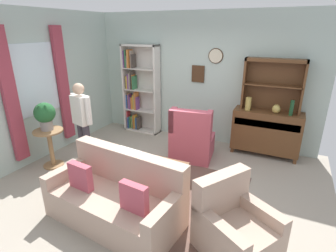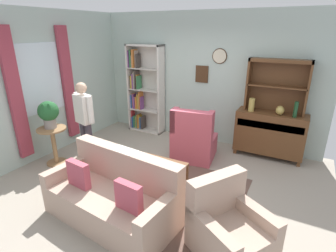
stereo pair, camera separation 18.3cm
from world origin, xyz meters
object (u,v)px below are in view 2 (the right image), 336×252
Objects in this scene: bookshelf at (143,90)px; vase_tall at (252,105)px; sideboard_hutch at (278,79)px; couch_floral at (113,197)px; book_stack at (161,164)px; bottle_wine at (296,110)px; sideboard at (270,133)px; coffee_table at (160,168)px; plant_stand at (54,142)px; person_reading at (84,118)px; potted_plant_large at (48,113)px; wingback_chair at (194,141)px; armchair_floral at (229,231)px; vase_round at (280,110)px.

vase_tall is (2.63, -0.16, 0.03)m from bookshelf.
sideboard_hutch is at bearing 0.48° from bookshelf.
sideboard_hutch is at bearing 62.79° from couch_floral.
bottle_wine is at bearing 48.80° from book_stack.
coffee_table is (-1.36, -1.99, -0.16)m from sideboard.
sideboard_hutch reaches higher than vase_tall.
plant_stand is (-0.50, -2.31, -0.58)m from bookshelf.
couch_floral is at bearing -19.28° from plant_stand.
sideboard is at bearing 11.63° from vase_tall.
person_reading is at bearing -151.78° from bottle_wine.
plant_stand is 2.17m from coffee_table.
person_reading reaches higher than potted_plant_large.
person_reading is at bearing 144.86° from couch_floral.
bookshelf is 2.78m from book_stack.
potted_plant_large is at bearing -148.20° from wingback_chair.
person_reading is at bearing 29.55° from potted_plant_large.
sideboard is at bearing 61.93° from couch_floral.
person_reading is at bearing 175.31° from book_stack.
book_stack is (-1.32, -2.15, -1.11)m from sideboard_hutch.
wingback_chair is at bearing -147.56° from sideboard.
plant_stand is at bearing 171.13° from armchair_floral.
armchair_floral is at bearing -90.23° from sideboard.
bottle_wine is at bearing 28.66° from plant_stand.
vase_round is at bearing 52.27° from coffee_table.
vase_round is at bearing -53.52° from sideboard_hutch.
sideboard is 4.21m from potted_plant_large.
sideboard is 0.68m from bottle_wine.
wingback_chair reaches higher than armchair_floral.
bottle_wine is at bearing -0.66° from vase_tall.
sideboard is 1.23× the size of armchair_floral.
couch_floral is 0.94m from coffee_table.
couch_floral is 9.15× the size of book_stack.
potted_plant_large is 0.64m from person_reading.
sideboard reaches higher than couch_floral.
bottle_wine is 4.50m from plant_stand.
bookshelf reaches higher than couch_floral.
bookshelf is 1.99m from person_reading.
vase_tall is (-0.39, -0.19, -0.51)m from sideboard_hutch.
sideboard is at bearing 167.11° from bottle_wine.
sideboard is 0.67m from vase_tall.
bookshelf is at bearing 128.64° from book_stack.
book_stack is at bearing 4.53° from potted_plant_large.
sideboard_hutch is 3.62m from couch_floral.
sideboard_hutch reaches higher than wingback_chair.
coffee_table is at bearing 78.12° from couch_floral.
vase_tall is 0.52m from vase_round.
person_reading is (-1.71, -1.09, 0.52)m from wingback_chair.
book_stack is (1.70, -2.12, -0.57)m from bookshelf.
bottle_wine is 2.66m from book_stack.
plant_stand is 0.46× the size of person_reading.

